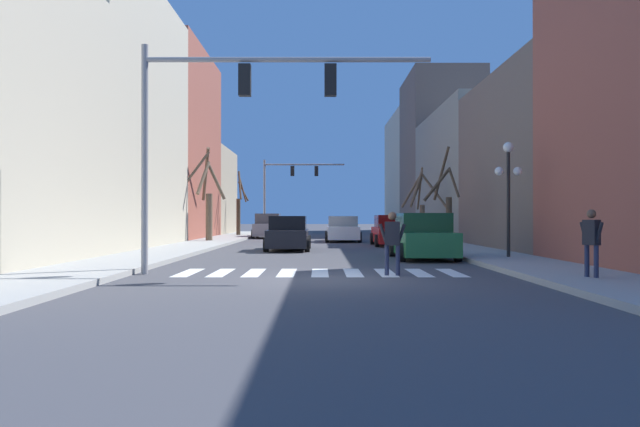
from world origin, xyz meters
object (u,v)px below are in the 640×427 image
traffic_signal_near (230,106)px  traffic_signal_far (287,180)px  car_driving_toward_lane (267,227)px  pedestrian_waiting_at_curb (590,237)px  pedestrian_near_right_corner (391,238)px  street_tree_right_far (238,207)px  street_tree_left_mid (206,198)px  street_lamp_right_corner (507,175)px  car_parked_right_mid (342,230)px  car_at_intersection (422,238)px  car_parked_right_far (287,234)px  street_tree_right_near (445,206)px  street_tree_left_near (420,204)px  car_parked_left_far (391,231)px

traffic_signal_near → traffic_signal_far: traffic_signal_far is taller
car_driving_toward_lane → pedestrian_waiting_at_curb: bearing=-162.2°
traffic_signal_near → pedestrian_waiting_at_curb: 9.54m
traffic_signal_near → car_driving_toward_lane: 28.77m
traffic_signal_near → pedestrian_near_right_corner: traffic_signal_near is taller
street_tree_right_far → street_tree_left_mid: bearing=-92.4°
street_tree_left_mid → street_lamp_right_corner: bearing=-49.0°
car_parked_right_mid → car_at_intersection: (2.34, -16.03, 0.04)m
car_parked_right_far → street_tree_right_near: bearing=90.2°
traffic_signal_near → pedestrian_waiting_at_curb: bearing=-15.6°
pedestrian_near_right_corner → street_tree_right_far: 32.72m
pedestrian_near_right_corner → street_tree_left_near: 22.09m
car_parked_right_mid → car_parked_right_far: bearing=164.1°
car_parked_right_far → street_tree_right_near: (7.27, 0.02, 1.27)m
street_lamp_right_corner → car_parked_right_far: (-7.98, 7.05, -2.24)m
car_parked_right_mid → car_parked_right_far: (-2.86, -10.05, -0.00)m
pedestrian_near_right_corner → pedestrian_waiting_at_curb: bearing=-16.3°
car_parked_right_mid → street_tree_right_far: size_ratio=0.98×
street_lamp_right_corner → car_driving_toward_lane: bearing=113.6°
street_lamp_right_corner → car_parked_left_far: size_ratio=0.85×
street_lamp_right_corner → car_parked_right_mid: bearing=106.7°
car_parked_right_far → car_at_intersection: bearing=41.0°
traffic_signal_near → pedestrian_near_right_corner: bearing=-4.8°
car_parked_right_mid → pedestrian_waiting_at_curb: size_ratio=3.13×
car_parked_right_far → car_at_intersection: size_ratio=1.03×
traffic_signal_near → car_at_intersection: (6.12, 6.03, -3.72)m
street_tree_left_near → street_tree_left_mid: bearing=-175.0°
street_lamp_right_corner → pedestrian_near_right_corner: (-4.64, -5.32, -1.99)m
car_parked_left_far → street_tree_right_near: size_ratio=1.01×
traffic_signal_far → street_tree_left_mid: traffic_signal_far is taller
street_tree_left_mid → street_tree_right_near: size_ratio=1.19×
traffic_signal_far → car_parked_right_mid: 14.87m
street_tree_left_near → street_tree_right_near: size_ratio=0.95×
traffic_signal_near → car_parked_right_far: (0.93, 12.01, -3.76)m
car_parked_right_far → pedestrian_near_right_corner: pedestrian_near_right_corner is taller
car_parked_left_far → street_tree_right_near: street_tree_right_near is taller
traffic_signal_far → car_driving_toward_lane: 8.30m
traffic_signal_far → car_driving_toward_lane: bearing=-98.0°
car_parked_right_mid → pedestrian_near_right_corner: 22.42m
car_parked_right_mid → street_lamp_right_corner: bearing=-163.3°
car_at_intersection → car_parked_left_far: bearing=-0.3°
street_lamp_right_corner → traffic_signal_far: bearing=106.7°
street_tree_left_mid → street_tree_left_near: bearing=5.0°
street_tree_right_far → car_parked_left_far: bearing=-56.0°
street_tree_left_mid → street_tree_left_near: (12.84, 1.13, -0.34)m
car_parked_right_mid → car_driving_toward_lane: size_ratio=1.08×
car_at_intersection → pedestrian_near_right_corner: (-1.86, -6.38, 0.20)m
traffic_signal_near → street_tree_right_far: size_ratio=1.56×
street_lamp_right_corner → car_driving_toward_lane: size_ratio=0.89×
car_parked_right_mid → street_tree_right_far: bearing=39.4°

